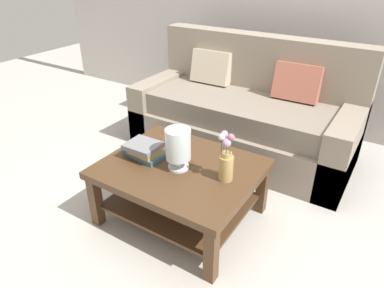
% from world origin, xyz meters
% --- Properties ---
extents(ground_plane, '(10.00, 10.00, 0.00)m').
position_xyz_m(ground_plane, '(0.00, 0.00, 0.00)').
color(ground_plane, '#B7B2A8').
extents(couch, '(2.04, 0.90, 1.06)m').
position_xyz_m(couch, '(-0.03, 0.77, 0.36)').
color(couch, gray).
rests_on(couch, ground).
extents(coffee_table, '(1.04, 0.86, 0.44)m').
position_xyz_m(coffee_table, '(0.03, -0.41, 0.32)').
color(coffee_table, '#4C331E').
rests_on(coffee_table, ground).
extents(book_stack_main, '(0.31, 0.23, 0.11)m').
position_xyz_m(book_stack_main, '(-0.25, -0.45, 0.49)').
color(book_stack_main, '#3D6075').
rests_on(book_stack_main, coffee_table).
extents(glass_hurricane_vase, '(0.17, 0.17, 0.29)m').
position_xyz_m(glass_hurricane_vase, '(0.03, -0.44, 0.61)').
color(glass_hurricane_vase, silver).
rests_on(glass_hurricane_vase, coffee_table).
extents(flower_pitcher, '(0.10, 0.10, 0.33)m').
position_xyz_m(flower_pitcher, '(0.36, -0.39, 0.58)').
color(flower_pitcher, tan).
rests_on(flower_pitcher, coffee_table).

